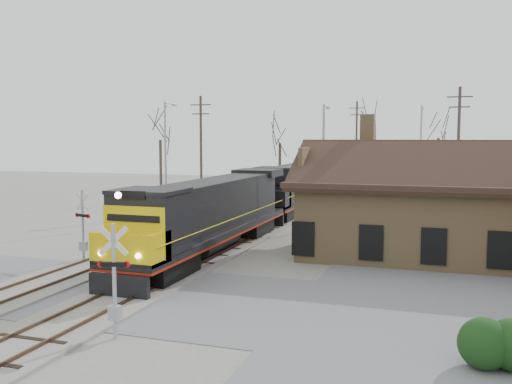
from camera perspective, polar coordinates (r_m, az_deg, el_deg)
ground at (r=24.90m, az=-12.46°, el=-9.91°), size 140.00×140.00×0.00m
road at (r=24.89m, az=-12.46°, el=-9.88°), size 60.00×9.00×0.03m
track_main at (r=38.22m, az=-0.81°, el=-4.29°), size 3.40×90.00×0.24m
track_siding at (r=39.91m, az=-6.94°, el=-3.91°), size 3.40×90.00×0.24m
depot at (r=32.82m, az=17.54°, el=-2.03°), size 15.20×9.31×7.90m
locomotive_lead at (r=31.70m, az=-4.83°, el=-2.29°), size 2.91×19.52×4.33m
locomotive_trailing at (r=50.38m, az=4.11°, el=0.60°), size 2.91×19.52×4.10m
crossbuck_near at (r=19.27m, az=-13.98°, el=-8.96°), size 1.07×0.35×3.81m
crossbuck_far at (r=31.29m, az=-16.92°, el=-3.48°), size 1.07×0.36×3.82m
hedge_a at (r=17.89m, az=21.86°, el=-13.89°), size 1.48×1.48×1.48m
hedge_b at (r=18.09m, az=24.24°, el=-13.76°), size 1.48×1.48×1.48m
streetlight_a at (r=45.43m, az=-8.96°, el=3.71°), size 0.25×2.04×9.32m
streetlight_b at (r=41.33m, az=6.78°, el=3.27°), size 0.25×2.04×8.90m
streetlight_c at (r=52.89m, az=16.13°, el=3.83°), size 0.25×2.04×9.36m
utility_pole_a at (r=51.57m, az=-5.52°, el=4.13°), size 2.00×0.24×10.24m
utility_pole_b at (r=69.09m, az=10.00°, el=4.65°), size 2.00×0.24×10.81m
utility_pole_c at (r=48.44m, az=19.55°, el=3.94°), size 2.00×0.24×10.56m
tree_a at (r=61.14m, az=-9.56°, el=6.14°), size 4.20×4.20×10.30m
tree_b at (r=62.90m, az=2.41°, el=5.81°), size 3.96×3.96×9.71m
tree_c at (r=71.27m, az=11.32°, el=7.38°), size 5.18×5.18×12.68m
tree_d at (r=64.45m, az=17.80°, el=6.10°), size 4.32×4.32×10.58m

